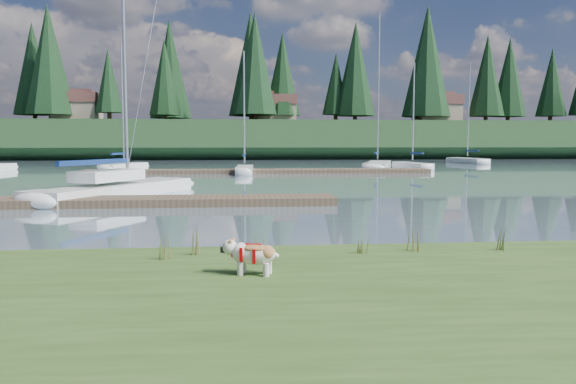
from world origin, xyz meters
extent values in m
plane|color=gray|center=(0.00, 30.00, 0.00)|extent=(200.00, 200.00, 0.00)
cube|color=#375420|center=(0.00, -6.00, 0.17)|extent=(60.00, 9.00, 0.35)
cube|color=#183218|center=(0.00, 73.00, 2.50)|extent=(200.00, 20.00, 5.00)
cylinder|color=silver|center=(0.30, -3.91, 0.45)|extent=(0.10, 0.10, 0.20)
cylinder|color=silver|center=(0.36, -3.71, 0.45)|extent=(0.10, 0.10, 0.20)
cylinder|color=silver|center=(0.69, -4.01, 0.45)|extent=(0.10, 0.10, 0.20)
cylinder|color=silver|center=(0.75, -3.82, 0.45)|extent=(0.10, 0.10, 0.20)
ellipsoid|color=silver|center=(0.53, -3.87, 0.66)|extent=(0.73, 0.49, 0.31)
ellipsoid|color=#A66E3E|center=(0.53, -3.87, 0.76)|extent=(0.53, 0.42, 0.11)
ellipsoid|color=silver|center=(0.15, -3.76, 0.76)|extent=(0.29, 0.29, 0.23)
cube|color=black|center=(0.05, -3.74, 0.72)|extent=(0.10, 0.13, 0.09)
cube|color=white|center=(-4.94, 12.47, 0.22)|extent=(5.85, 8.98, 0.70)
ellipsoid|color=white|center=(-2.93, 16.51, 0.22)|extent=(2.86, 3.08, 0.70)
cylinder|color=silver|center=(-4.57, 13.21, 7.63)|extent=(0.14, 0.14, 13.66)
cube|color=navy|center=(-5.53, 11.28, 1.55)|extent=(2.01, 3.76, 0.20)
cube|color=white|center=(-5.16, 12.01, 0.95)|extent=(2.75, 3.57, 0.45)
cube|color=#4C3D2C|center=(-4.00, 9.00, 0.15)|extent=(16.00, 2.00, 0.30)
cube|color=#4C3D2C|center=(2.00, 30.00, 0.15)|extent=(26.00, 2.20, 0.30)
ellipsoid|color=white|center=(-18.98, 37.22, 0.22)|extent=(1.66, 1.97, 0.70)
cube|color=white|center=(-9.02, 35.43, 0.22)|extent=(3.14, 6.15, 0.70)
ellipsoid|color=white|center=(-8.10, 38.29, 0.22)|extent=(1.75, 1.96, 0.70)
cylinder|color=silver|center=(-9.02, 35.43, 5.50)|extent=(0.12, 0.12, 9.40)
cube|color=navy|center=(-9.27, 34.64, 1.40)|extent=(0.92, 2.34, 0.20)
cube|color=white|center=(0.91, 29.42, 0.22)|extent=(1.42, 5.23, 0.70)
ellipsoid|color=white|center=(1.03, 32.00, 0.22)|extent=(1.20, 1.47, 0.70)
cylinder|color=silver|center=(0.91, 29.42, 4.88)|extent=(0.12, 0.12, 8.15)
cube|color=navy|center=(0.87, 28.71, 1.40)|extent=(0.30, 2.07, 0.20)
cube|color=white|center=(12.89, 36.84, 0.22)|extent=(4.47, 8.51, 0.70)
ellipsoid|color=white|center=(14.22, 40.79, 0.22)|extent=(2.45, 2.74, 0.70)
cylinder|color=silver|center=(12.89, 36.84, 7.22)|extent=(0.12, 0.12, 12.83)
cube|color=navy|center=(12.52, 35.76, 1.40)|extent=(1.25, 3.21, 0.20)
cube|color=white|center=(15.57, 35.20, 0.22)|extent=(2.11, 5.53, 0.70)
ellipsoid|color=white|center=(15.12, 37.86, 0.22)|extent=(1.41, 1.65, 0.70)
cylinder|color=silver|center=(15.57, 35.20, 4.97)|extent=(0.12, 0.12, 8.33)
cube|color=navy|center=(15.69, 34.47, 1.40)|extent=(0.56, 2.15, 0.20)
cube|color=white|center=(25.80, 47.63, 0.22)|extent=(2.27, 6.93, 0.70)
ellipsoid|color=white|center=(25.44, 51.01, 0.22)|extent=(1.68, 2.00, 0.70)
cylinder|color=silver|center=(25.80, 47.63, 5.87)|extent=(0.12, 0.12, 10.14)
cube|color=navy|center=(25.91, 46.71, 1.40)|extent=(0.49, 2.71, 0.20)
cone|color=#475B23|center=(-0.56, -2.22, 0.61)|extent=(0.03, 0.03, 0.51)
cone|color=brown|center=(-0.45, -2.29, 0.55)|extent=(0.03, 0.03, 0.41)
cone|color=#475B23|center=(-0.50, -2.19, 0.63)|extent=(0.03, 0.03, 0.56)
cone|color=brown|center=(-0.42, -2.25, 0.53)|extent=(0.03, 0.03, 0.36)
cone|color=#475B23|center=(-0.54, -2.30, 0.58)|extent=(0.03, 0.03, 0.46)
cone|color=#475B23|center=(0.61, -2.62, 0.62)|extent=(0.03, 0.03, 0.54)
cone|color=brown|center=(0.72, -2.69, 0.56)|extent=(0.03, 0.03, 0.43)
cone|color=#475B23|center=(0.67, -2.59, 0.64)|extent=(0.03, 0.03, 0.59)
cone|color=brown|center=(0.75, -2.65, 0.54)|extent=(0.03, 0.03, 0.38)
cone|color=#475B23|center=(0.63, -2.70, 0.59)|extent=(0.03, 0.03, 0.48)
cone|color=#475B23|center=(3.49, -2.26, 0.64)|extent=(0.03, 0.03, 0.57)
cone|color=brown|center=(3.60, -2.33, 0.58)|extent=(0.03, 0.03, 0.46)
cone|color=#475B23|center=(3.55, -2.23, 0.66)|extent=(0.03, 0.03, 0.63)
cone|color=brown|center=(3.63, -2.29, 0.55)|extent=(0.03, 0.03, 0.40)
cone|color=#475B23|center=(3.51, -2.34, 0.61)|extent=(0.03, 0.03, 0.51)
cone|color=#475B23|center=(-1.07, -2.58, 0.63)|extent=(0.03, 0.03, 0.56)
cone|color=brown|center=(-0.96, -2.65, 0.57)|extent=(0.03, 0.03, 0.45)
cone|color=#475B23|center=(-1.01, -2.55, 0.66)|extent=(0.03, 0.03, 0.62)
cone|color=brown|center=(-0.93, -2.61, 0.55)|extent=(0.03, 0.03, 0.39)
cone|color=#475B23|center=(-1.05, -2.66, 0.60)|extent=(0.03, 0.03, 0.51)
cone|color=#475B23|center=(2.49, -2.40, 0.55)|extent=(0.03, 0.03, 0.40)
cone|color=brown|center=(2.60, -2.47, 0.51)|extent=(0.03, 0.03, 0.32)
cone|color=#475B23|center=(2.55, -2.37, 0.57)|extent=(0.03, 0.03, 0.44)
cone|color=brown|center=(2.63, -2.43, 0.49)|extent=(0.03, 0.03, 0.28)
cone|color=#475B23|center=(2.51, -2.48, 0.53)|extent=(0.03, 0.03, 0.36)
cone|color=#475B23|center=(5.10, -2.36, 0.60)|extent=(0.03, 0.03, 0.50)
cone|color=brown|center=(5.21, -2.43, 0.55)|extent=(0.03, 0.03, 0.40)
cone|color=#475B23|center=(5.16, -2.33, 0.62)|extent=(0.03, 0.03, 0.55)
cone|color=brown|center=(5.24, -2.39, 0.52)|extent=(0.03, 0.03, 0.35)
cone|color=#475B23|center=(5.12, -2.44, 0.57)|extent=(0.03, 0.03, 0.45)
cube|color=#33281C|center=(0.00, -1.60, 0.07)|extent=(60.00, 0.50, 0.14)
cylinder|color=#382619|center=(-25.00, 68.00, 5.90)|extent=(0.60, 0.60, 1.80)
cone|color=black|center=(-25.00, 68.00, 13.55)|extent=(6.60, 6.60, 15.00)
cylinder|color=#382619|center=(-10.00, 72.00, 5.90)|extent=(0.60, 0.60, 1.80)
cone|color=black|center=(-10.00, 72.00, 11.75)|extent=(4.84, 4.84, 11.00)
cylinder|color=#382619|center=(3.00, 66.00, 5.90)|extent=(0.60, 0.60, 1.80)
cone|color=black|center=(3.00, 66.00, 13.10)|extent=(6.16, 6.16, 14.00)
cylinder|color=#382619|center=(15.00, 70.00, 5.90)|extent=(0.60, 0.60, 1.80)
cone|color=black|center=(15.00, 70.00, 10.85)|extent=(3.96, 3.96, 9.00)
cylinder|color=#382619|center=(28.00, 68.00, 5.90)|extent=(0.60, 0.60, 1.80)
cone|color=black|center=(28.00, 68.00, 14.00)|extent=(7.04, 7.04, 16.00)
cylinder|color=#382619|center=(42.00, 71.00, 5.90)|extent=(0.60, 0.60, 1.80)
cone|color=black|center=(42.00, 71.00, 12.20)|extent=(5.28, 5.28, 12.00)
cube|color=gray|center=(-22.00, 70.00, 6.40)|extent=(6.00, 5.00, 2.80)
cube|color=brown|center=(-22.00, 70.00, 8.50)|extent=(6.30, 5.30, 1.40)
cube|color=brown|center=(-22.00, 70.00, 9.30)|extent=(4.20, 3.60, 0.70)
cube|color=gray|center=(6.00, 71.00, 6.40)|extent=(6.00, 5.00, 2.80)
cube|color=brown|center=(6.00, 71.00, 8.50)|extent=(6.30, 5.30, 1.40)
cube|color=brown|center=(6.00, 71.00, 9.30)|extent=(4.20, 3.60, 0.70)
cube|color=gray|center=(30.00, 69.00, 6.40)|extent=(6.00, 5.00, 2.80)
cube|color=brown|center=(30.00, 69.00, 8.50)|extent=(6.30, 5.30, 1.40)
cube|color=brown|center=(30.00, 69.00, 9.30)|extent=(4.20, 3.60, 0.70)
camera|label=1|loc=(0.25, -12.36, 2.39)|focal=35.00mm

